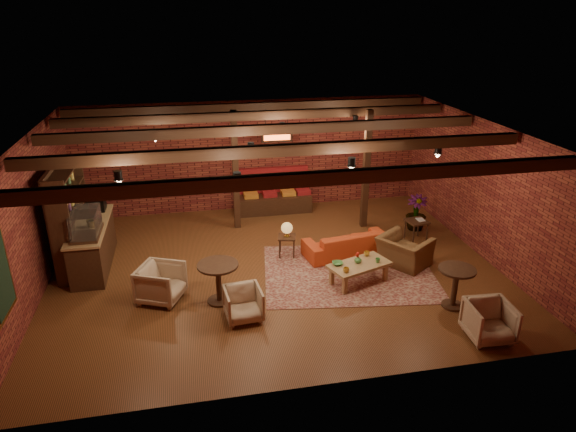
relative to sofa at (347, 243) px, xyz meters
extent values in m
plane|color=#3B260E|center=(-1.83, -0.40, -0.31)|extent=(10.00, 10.00, 0.00)
cube|color=black|center=(-1.83, -0.40, 2.89)|extent=(10.00, 8.00, 0.02)
cube|color=maroon|center=(-1.83, 3.60, 1.29)|extent=(10.00, 0.02, 3.20)
cube|color=maroon|center=(-1.83, -4.40, 1.29)|extent=(10.00, 0.02, 3.20)
cube|color=maroon|center=(-6.83, -0.40, 1.29)|extent=(0.02, 8.00, 3.20)
cube|color=maroon|center=(3.17, -0.40, 1.29)|extent=(0.02, 8.00, 3.20)
cylinder|color=black|center=(-1.83, 1.20, 2.54)|extent=(9.60, 0.12, 0.12)
cube|color=black|center=(-2.43, 2.20, 1.29)|extent=(0.16, 0.16, 3.20)
cube|color=black|center=(0.97, 1.60, 1.29)|extent=(0.16, 0.16, 3.20)
imported|color=#337F33|center=(-5.83, 0.80, 0.91)|extent=(0.35, 0.39, 0.30)
cube|color=#E64D17|center=(-1.23, 2.70, 2.04)|extent=(0.86, 0.06, 0.30)
cube|color=maroon|center=(-0.24, -0.91, -0.30)|extent=(4.16, 3.40, 0.01)
imported|color=#BB3B1A|center=(0.00, 0.00, 0.00)|extent=(2.21, 1.16, 0.61)
cube|color=olive|center=(-0.16, -1.37, 0.12)|extent=(1.48, 1.08, 0.06)
cube|color=olive|center=(-0.61, -1.78, -0.11)|extent=(0.09, 0.09, 0.40)
cube|color=olive|center=(0.44, -1.41, -0.11)|extent=(0.09, 0.09, 0.40)
cube|color=olive|center=(-0.77, -1.34, -0.11)|extent=(0.09, 0.09, 0.40)
cube|color=olive|center=(0.28, -0.96, -0.11)|extent=(0.09, 0.09, 0.40)
imported|color=gold|center=(-0.56, -1.69, 0.21)|extent=(0.17, 0.17, 0.10)
imported|color=#40823B|center=(0.24, -1.40, 0.20)|extent=(0.14, 0.14, 0.10)
imported|color=gold|center=(0.12, -1.04, 0.21)|extent=(0.17, 0.17, 0.10)
imported|color=#40823B|center=(-0.64, -1.32, 0.18)|extent=(0.30, 0.30, 0.06)
imported|color=#40823B|center=(-0.18, -1.32, 0.22)|extent=(0.16, 0.16, 0.13)
sphere|color=red|center=(-0.18, -1.32, 0.35)|extent=(0.10, 0.10, 0.10)
cube|color=black|center=(-1.45, 0.22, 0.19)|extent=(0.50, 0.50, 0.04)
cylinder|color=black|center=(-1.45, 0.22, -0.07)|extent=(0.04, 0.04, 0.47)
cylinder|color=olive|center=(-1.45, 0.22, 0.22)|extent=(0.14, 0.14, 0.02)
cylinder|color=olive|center=(-1.45, 0.22, 0.28)|extent=(0.04, 0.04, 0.20)
sphere|color=gold|center=(-1.45, 0.22, 0.42)|extent=(0.28, 0.28, 0.28)
cylinder|color=black|center=(-3.21, -1.57, 0.53)|extent=(0.83, 0.83, 0.05)
cylinder|color=black|center=(-3.21, -1.57, 0.12)|extent=(0.11, 0.11, 0.80)
cylinder|color=black|center=(-3.21, -1.57, -0.28)|extent=(0.50, 0.50, 0.05)
imported|color=beige|center=(-4.36, -1.26, 0.12)|extent=(1.04, 1.07, 0.85)
imported|color=beige|center=(-2.80, -2.27, 0.05)|extent=(0.75, 0.71, 0.71)
imported|color=brown|center=(1.13, -0.79, 0.17)|extent=(1.19, 1.29, 0.95)
cube|color=black|center=(1.98, 0.43, 0.22)|extent=(0.57, 0.57, 0.04)
cylinder|color=black|center=(1.98, 0.43, -0.05)|extent=(0.04, 0.04, 0.51)
imported|color=black|center=(1.98, 0.43, 0.26)|extent=(0.22, 0.27, 0.02)
cylinder|color=black|center=(1.39, -2.67, 0.53)|extent=(0.73, 0.73, 0.05)
cylinder|color=black|center=(1.39, -2.67, 0.12)|extent=(0.11, 0.11, 0.80)
cylinder|color=black|center=(1.39, -2.67, -0.28)|extent=(0.44, 0.44, 0.05)
imported|color=beige|center=(1.48, -3.78, 0.09)|extent=(0.81, 0.77, 0.79)
imported|color=#4C7F4C|center=(2.28, 1.10, 1.13)|extent=(2.05, 2.05, 2.88)
camera|label=1|loc=(-3.62, -10.74, 5.32)|focal=32.00mm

